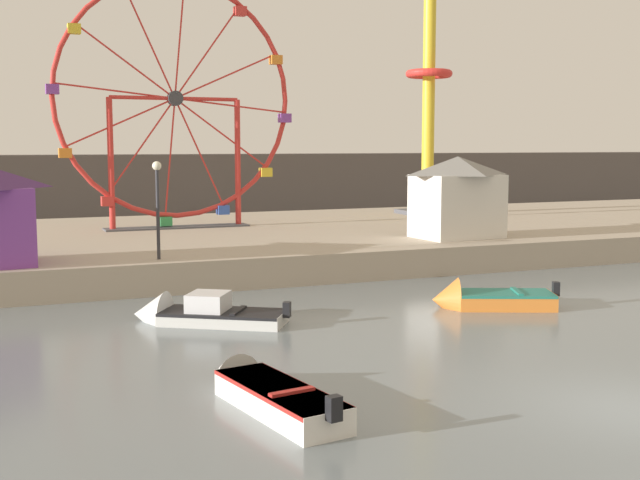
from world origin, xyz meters
The scene contains 10 objects.
ground_plane centered at (0.00, 0.00, 0.00)m, with size 240.00×240.00×0.00m, color slate.
quay_promenade centered at (0.00, 25.05, 0.56)m, with size 110.00×19.17×1.12m, color tan.
distant_town_skyline centered at (0.00, 47.27, 2.20)m, with size 140.00×3.00×4.40m, color #564C47.
motorboat_white_red_stripe centered at (-6.51, 3.19, 0.28)m, with size 1.78×4.75×1.11m.
motorboat_pale_grey centered at (-5.96, 11.05, 0.26)m, with size 4.53×3.66×1.41m.
motorboat_orange_hull centered at (2.96, 9.69, 0.27)m, with size 4.02×2.83×1.40m.
ferris_wheel_red_frame centered at (-2.72, 27.04, 7.05)m, with size 11.59×1.20×11.81m.
drop_tower_yellow_tower centered at (12.34, 29.32, 8.02)m, with size 2.80×2.80×15.53m.
carnival_booth_white_ticket centered at (7.46, 18.38, 2.93)m, with size 3.94×3.03×3.48m.
promenade_lamp_near centered at (-5.78, 16.61, 3.39)m, with size 0.32×0.32×3.41m.
Camera 1 is at (-11.56, -11.75, 5.10)m, focal length 46.10 mm.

